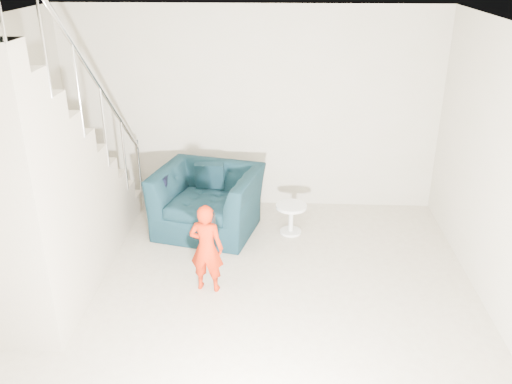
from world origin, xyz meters
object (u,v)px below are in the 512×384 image
armchair (208,201)px  toddler (206,248)px  staircase (39,205)px  side_table (291,214)px

armchair → toddler: size_ratio=1.27×
armchair → staircase: 2.10m
armchair → staircase: size_ratio=0.34×
toddler → staircase: bearing=9.6°
side_table → staircase: size_ratio=0.11×
toddler → staircase: staircase is taller
toddler → side_table: (0.89, 1.30, -0.23)m
toddler → armchair: bearing=-73.9°
toddler → side_table: size_ratio=2.51×
armchair → side_table: armchair is taller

